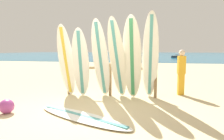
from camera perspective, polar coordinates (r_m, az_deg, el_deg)
name	(u,v)px	position (r m, az deg, el deg)	size (l,w,h in m)	color
ground_plane	(87,113)	(4.88, -7.30, -12.02)	(120.00, 120.00, 0.00)	#D3BC8C
ocean_water	(147,54)	(62.43, 10.01, 4.45)	(120.00, 80.00, 0.01)	#196B93
surfboard_rack	(110,75)	(6.37, -0.53, -1.40)	(2.95, 0.09, 1.05)	olive
surfboard_leaning_far_left	(66,61)	(6.40, -12.98, 2.46)	(0.51, 0.73, 2.26)	white
surfboard_leaning_left	(81,63)	(6.19, -8.98, 1.87)	(0.62, 0.77, 2.14)	white
surfboard_leaning_center_left	(101,60)	(6.02, -3.22, 2.93)	(0.56, 0.96, 2.37)	white
surfboard_leaning_center	(117,60)	(5.87, 1.55, 2.97)	(0.64, 1.14, 2.39)	white
surfboard_leaning_center_right	(132,59)	(5.82, 5.79, 3.17)	(0.57, 0.82, 2.44)	white
surfboard_leaning_right	(150,57)	(5.89, 10.96, 3.55)	(0.50, 1.08, 2.53)	white
surfboard_lying_on_sand	(81,117)	(4.51, -8.75, -13.08)	(2.58, 1.59, 0.08)	white
beachgoer_standing	(181,70)	(6.89, 19.26, -0.06)	(0.27, 0.20, 1.49)	gold
small_boat_offshore	(178,56)	(38.32, 18.38, 3.75)	(2.39, 1.31, 0.71)	#333842
beach_ball	(7,106)	(5.34, -27.97, -9.18)	(0.34, 0.34, 0.34)	#A53F8C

